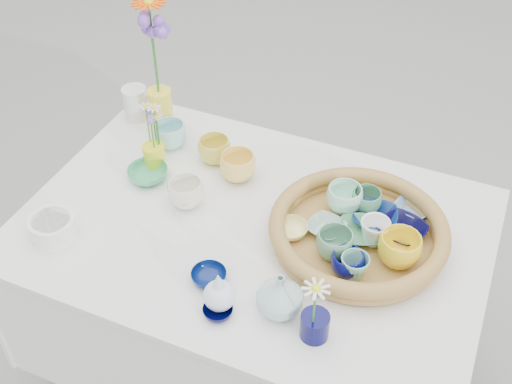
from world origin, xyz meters
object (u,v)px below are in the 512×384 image
at_px(wicker_tray, 358,232).
at_px(tall_vase_yellow, 161,110).
at_px(bud_vase_seafoam, 280,295).
at_px(display_table, 254,379).

height_order(wicker_tray, tall_vase_yellow, tall_vase_yellow).
xyz_separation_m(bud_vase_seafoam, tall_vase_yellow, (-0.63, 0.54, 0.01)).
xyz_separation_m(display_table, tall_vase_yellow, (-0.45, 0.30, 0.84)).
relative_size(display_table, tall_vase_yellow, 8.73).
bearing_deg(wicker_tray, display_table, -169.88).
height_order(bud_vase_seafoam, tall_vase_yellow, tall_vase_yellow).
height_order(display_table, wicker_tray, wicker_tray).
relative_size(wicker_tray, bud_vase_seafoam, 4.00).
bearing_deg(display_table, wicker_tray, 10.12).
bearing_deg(display_table, bud_vase_seafoam, -54.26).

